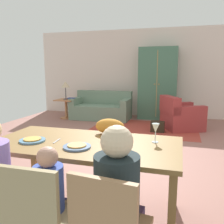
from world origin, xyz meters
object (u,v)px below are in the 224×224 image
at_px(couch, 101,109).
at_px(book_upper, 72,98).
at_px(person_child, 52,209).
at_px(side_table, 66,106).
at_px(wine_glass, 156,129).
at_px(person_woman, 119,210).
at_px(plate_near_man, 32,140).
at_px(table_lamp, 65,85).
at_px(dining_chair_child, 39,215).
at_px(armchair, 180,116).
at_px(book_lower, 72,99).
at_px(cat, 110,126).
at_px(plate_near_child, 77,147).
at_px(dining_table, 85,149).
at_px(armoire, 158,84).
at_px(handbag, 158,127).

bearing_deg(couch, book_upper, -162.15).
relative_size(person_child, side_table, 1.59).
height_order(wine_glass, person_woman, person_woman).
distance_m(plate_near_man, couch, 4.89).
bearing_deg(table_lamp, dining_chair_child, -64.89).
distance_m(wine_glass, couch, 4.97).
bearing_deg(plate_near_man, armchair, 71.40).
bearing_deg(book_lower, cat, -59.29).
xyz_separation_m(dining_chair_child, cat, (0.15, 1.16, 0.35)).
relative_size(plate_near_man, book_upper, 1.14).
bearing_deg(plate_near_child, book_lower, 116.20).
relative_size(dining_chair_child, couch, 0.50).
distance_m(person_woman, armchair, 4.64).
height_order(side_table, book_upper, book_upper).
xyz_separation_m(plate_near_man, wine_glass, (1.16, 0.30, 0.12)).
relative_size(cat, side_table, 0.55).
bearing_deg(person_woman, couch, 109.84).
bearing_deg(person_woman, person_child, -179.44).
bearing_deg(armchair, dining_table, -102.46).
bearing_deg(dining_chair_child, table_lamp, 115.11).
bearing_deg(book_lower, table_lamp, 172.39).
height_order(dining_table, book_upper, dining_table).
relative_size(armchair, table_lamp, 2.12).
bearing_deg(plate_near_man, person_woman, -27.11).
bearing_deg(plate_near_child, table_lamp, 118.05).
distance_m(dining_table, book_lower, 4.92).
distance_m(dining_chair_child, armoire, 6.00).
height_order(couch, handbag, couch).
bearing_deg(table_lamp, person_child, -64.17).
relative_size(plate_near_man, armoire, 0.12).
distance_m(armchair, armoire, 1.54).
xyz_separation_m(person_woman, armchair, (0.38, 4.62, -0.19)).
bearing_deg(plate_near_man, plate_near_child, -6.82).
relative_size(wine_glass, book_lower, 0.85).
relative_size(person_child, table_lamp, 1.71).
xyz_separation_m(plate_near_man, dining_chair_child, (0.50, -0.69, -0.28)).
distance_m(armchair, side_table, 3.35).
bearing_deg(couch, handbag, -32.96).
bearing_deg(person_child, cat, 81.37).
bearing_deg(dining_table, armchair, 77.54).
distance_m(side_table, table_lamp, 0.63).
bearing_deg(table_lamp, dining_table, -60.99).
relative_size(plate_near_child, handbag, 0.78).
distance_m(plate_near_man, handbag, 3.79).
bearing_deg(side_table, couch, 13.97).
height_order(person_woman, book_upper, person_woman).
relative_size(side_table, table_lamp, 1.07).
bearing_deg(dining_chair_child, cat, 82.68).
bearing_deg(person_woman, plate_near_child, 137.97).
relative_size(armchair, armoire, 0.54).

